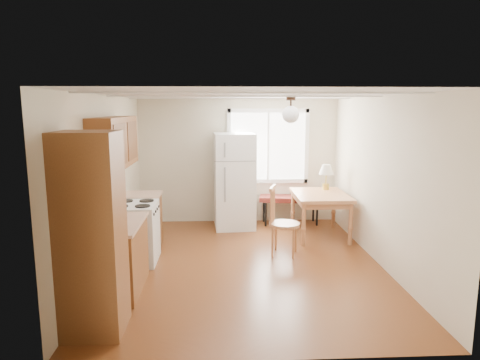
{
  "coord_description": "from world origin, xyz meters",
  "views": [
    {
      "loc": [
        -0.39,
        -6.12,
        2.33
      ],
      "look_at": [
        -0.05,
        0.79,
        1.15
      ],
      "focal_mm": 32.0,
      "sensor_mm": 36.0,
      "label": 1
    }
  ],
  "objects": [
    {
      "name": "chair",
      "position": [
        0.54,
        0.43,
        0.63
      ],
      "size": [
        0.52,
        0.52,
        1.1
      ],
      "rotation": [
        0.0,
        0.0,
        -0.29
      ],
      "color": "#A76A40",
      "rests_on": "ground"
    },
    {
      "name": "coffee_maker",
      "position": [
        -1.72,
        -1.32,
        1.02
      ],
      "size": [
        0.2,
        0.24,
        0.34
      ],
      "rotation": [
        0.0,
        0.0,
        0.15
      ],
      "color": "black",
      "rests_on": "kitchen_run"
    },
    {
      "name": "bench",
      "position": [
        1.03,
        2.22,
        0.5
      ],
      "size": [
        1.28,
        0.64,
        0.56
      ],
      "rotation": [
        0.0,
        0.0,
        -0.16
      ],
      "color": "#5C1A15",
      "rests_on": "ground"
    },
    {
      "name": "refrigerator",
      "position": [
        -0.1,
        2.03,
        0.92
      ],
      "size": [
        0.8,
        0.81,
        1.84
      ],
      "rotation": [
        0.0,
        0.0,
        0.06
      ],
      "color": "white",
      "rests_on": "ground"
    },
    {
      "name": "table_lamp",
      "position": [
        1.63,
        1.76,
        1.13
      ],
      "size": [
        0.27,
        0.27,
        0.48
      ],
      "rotation": [
        0.0,
        0.0,
        0.3
      ],
      "color": "gold",
      "rests_on": "dining_table"
    },
    {
      "name": "dining_table",
      "position": [
        1.44,
        1.38,
        0.69
      ],
      "size": [
        0.96,
        1.27,
        0.79
      ],
      "rotation": [
        0.0,
        0.0,
        -0.01
      ],
      "color": "#A76A40",
      "rests_on": "ground"
    },
    {
      "name": "kettle",
      "position": [
        -1.79,
        -0.6,
        0.98
      ],
      "size": [
        0.11,
        0.11,
        0.2
      ],
      "color": "red",
      "rests_on": "kitchen_run"
    },
    {
      "name": "pendant_light",
      "position": [
        0.7,
        0.4,
        2.24
      ],
      "size": [
        0.26,
        0.26,
        0.4
      ],
      "color": "black",
      "rests_on": "room_shell"
    },
    {
      "name": "room_shell",
      "position": [
        0.0,
        0.0,
        1.25
      ],
      "size": [
        4.6,
        5.6,
        2.62
      ],
      "color": "#4D240F",
      "rests_on": "ground"
    },
    {
      "name": "window_unit",
      "position": [
        0.6,
        2.47,
        1.55
      ],
      "size": [
        1.64,
        0.05,
        1.51
      ],
      "color": "white",
      "rests_on": "room_shell"
    },
    {
      "name": "kitchen_run",
      "position": [
        -1.72,
        -0.63,
        0.84
      ],
      "size": [
        0.65,
        3.4,
        2.2
      ],
      "color": "brown",
      "rests_on": "ground"
    }
  ]
}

